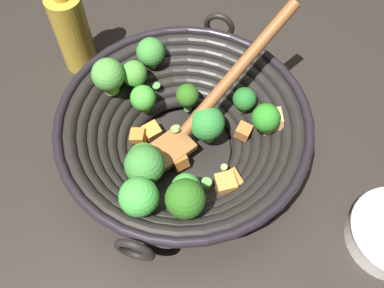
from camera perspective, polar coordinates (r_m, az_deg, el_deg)
name	(u,v)px	position (r m, az deg, el deg)	size (l,w,h in m)	color
ground_plane	(185,151)	(0.70, -1.00, -0.97)	(4.00, 4.00, 0.00)	#28231E
wok	(183,131)	(0.65, -1.22, 1.75)	(0.40, 0.38, 0.20)	black
cooking_oil_bottle	(72,30)	(0.78, -15.83, 14.55)	(0.06, 0.06, 0.20)	gold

